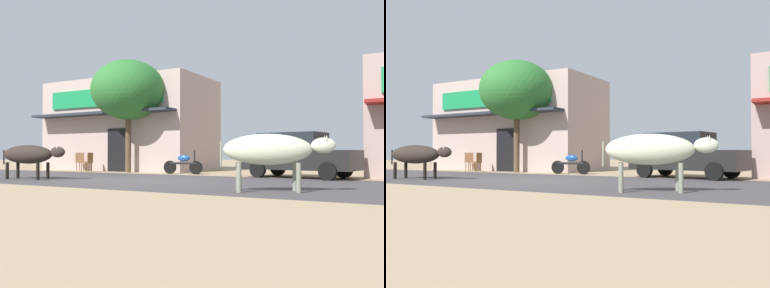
# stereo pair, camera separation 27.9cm
# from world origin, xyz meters

# --- Properties ---
(ground) EXTENTS (80.00, 80.00, 0.00)m
(ground) POSITION_xyz_m (0.00, 0.00, 0.00)
(ground) COLOR tan
(asphalt_road) EXTENTS (72.00, 6.56, 0.00)m
(asphalt_road) POSITION_xyz_m (0.00, 0.00, 0.00)
(asphalt_road) COLOR #464144
(asphalt_road) RESTS_ON ground
(storefront_left_cafe) EXTENTS (8.79, 5.23, 4.72)m
(storefront_left_cafe) POSITION_xyz_m (-5.78, 6.71, 2.37)
(storefront_left_cafe) COLOR #BAA198
(storefront_left_cafe) RESTS_ON ground
(roadside_tree) EXTENTS (3.47, 3.47, 5.23)m
(roadside_tree) POSITION_xyz_m (-3.90, 4.08, 3.83)
(roadside_tree) COLOR brown
(roadside_tree) RESTS_ON ground
(parked_hatchback_car) EXTENTS (4.21, 2.31, 1.64)m
(parked_hatchback_car) POSITION_xyz_m (4.05, 3.82, 0.84)
(parked_hatchback_car) COLOR black
(parked_hatchback_car) RESTS_ON ground
(parked_motorcycle) EXTENTS (1.77, 0.31, 1.04)m
(parked_motorcycle) POSITION_xyz_m (-0.88, 3.98, 0.46)
(parked_motorcycle) COLOR black
(parked_motorcycle) RESTS_ON ground
(cow_near_brown) EXTENTS (2.62, 1.00, 1.17)m
(cow_near_brown) POSITION_xyz_m (-3.87, -1.46, 0.84)
(cow_near_brown) COLOR #2D2520
(cow_near_brown) RESTS_ON ground
(cow_far_dark) EXTENTS (2.55, 1.52, 1.35)m
(cow_far_dark) POSITION_xyz_m (4.86, -1.90, 0.97)
(cow_far_dark) COLOR beige
(cow_far_dark) RESTS_ON ground
(cafe_chair_near_tree) EXTENTS (0.57, 0.57, 0.92)m
(cafe_chair_near_tree) POSITION_xyz_m (-6.96, 4.18, 0.51)
(cafe_chair_near_tree) COLOR brown
(cafe_chair_near_tree) RESTS_ON ground
(cafe_chair_by_doorway) EXTENTS (0.51, 0.51, 0.92)m
(cafe_chair_by_doorway) POSITION_xyz_m (-6.07, 3.74, 0.51)
(cafe_chair_by_doorway) COLOR brown
(cafe_chair_by_doorway) RESTS_ON ground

